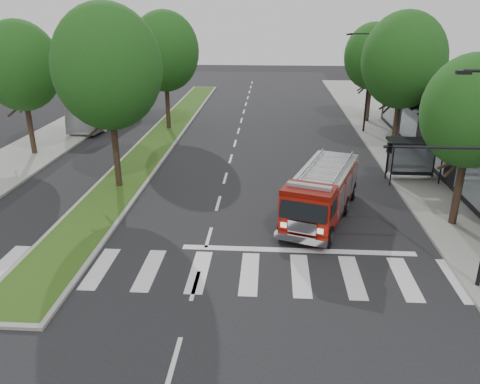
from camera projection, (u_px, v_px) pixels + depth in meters
name	position (u px, v px, depth m)	size (l,w,h in m)	color
ground	(209.00, 237.00, 21.30)	(140.00, 140.00, 0.00)	black
sidewalk_right	(423.00, 171.00, 29.81)	(5.00, 80.00, 0.15)	gray
sidewalk_left	(14.00, 162.00, 31.44)	(5.00, 80.00, 0.15)	gray
median	(164.00, 135.00, 38.35)	(3.00, 50.00, 0.15)	gray
bus_shelter	(415.00, 149.00, 27.45)	(3.20, 1.60, 2.61)	black
tree_right_near	(472.00, 112.00, 20.45)	(4.40, 4.40, 8.05)	black
tree_right_mid	(404.00, 60.00, 31.24)	(5.60, 5.60, 9.72)	black
tree_right_far	(373.00, 56.00, 40.76)	(5.00, 5.00, 8.73)	black
tree_median_near	(108.00, 67.00, 24.75)	(5.80, 5.80, 10.16)	black
tree_median_far	(165.00, 51.00, 37.87)	(5.60, 5.60, 9.72)	black
tree_left_mid	(20.00, 66.00, 31.04)	(5.20, 5.20, 9.16)	black
streetlight_right_near	(475.00, 169.00, 15.76)	(4.08, 0.22, 8.00)	black
streetlight_right_far	(367.00, 78.00, 37.61)	(2.11, 0.20, 8.00)	black
fire_engine	(322.00, 193.00, 22.93)	(4.61, 8.00, 2.66)	#640C05
city_bus	(105.00, 109.00, 41.53)	(2.34, 9.99, 2.78)	#B3B3B7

